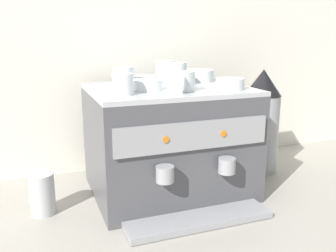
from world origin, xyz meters
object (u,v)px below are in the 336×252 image
Objects in this scene: ceramic_cup_2 at (165,71)px; ceramic_bowl_2 at (230,84)px; ceramic_bowl_0 at (145,80)px; ceramic_cup_0 at (176,74)px; ceramic_cup_1 at (123,84)px; espresso_machine at (168,141)px; ceramic_cup_3 at (123,77)px; milk_pitcher at (42,194)px; coffee_grinder at (261,121)px; ceramic_cup_4 at (182,81)px; ceramic_bowl_1 at (147,85)px; ceramic_bowl_3 at (198,76)px.

ceramic_bowl_2 is (0.14, -0.27, -0.02)m from ceramic_cup_2.
ceramic_cup_0 is at bearing -42.77° from ceramic_bowl_0.
espresso_machine is at bearing 28.85° from ceramic_cup_1.
ceramic_cup_2 is at bearing 27.38° from ceramic_cup_3.
ceramic_cup_3 is at bearing 14.18° from milk_pitcher.
ceramic_cup_3 is 1.11× the size of ceramic_bowl_2.
coffee_grinder is (0.44, 0.06, 0.03)m from espresso_machine.
ceramic_cup_4 is (-0.03, -0.26, -0.01)m from ceramic_cup_2.
ceramic_bowl_0 is at bearing 134.62° from ceramic_bowl_2.
espresso_machine is 0.45m from coffee_grinder.
espresso_machine is at bearing 3.81° from milk_pitcher.
ceramic_cup_3 reaches higher than espresso_machine.
ceramic_cup_2 is 0.11m from ceramic_bowl_0.
milk_pitcher is (-0.30, -0.08, -0.36)m from ceramic_cup_3.
ceramic_cup_1 is at bearing -147.40° from ceramic_bowl_1.
ceramic_bowl_3 is at bearing 54.68° from ceramic_cup_4.
ceramic_bowl_3 is at bearing 14.92° from ceramic_cup_3.
espresso_machine is at bearing 145.68° from ceramic_bowl_2.
ceramic_cup_4 is at bearing 174.82° from ceramic_bowl_2.
milk_pitcher is at bearing -165.43° from ceramic_bowl_3.
ceramic_cup_0 is 0.14m from ceramic_cup_4.
ceramic_cup_0 reaches higher than ceramic_bowl_2.
ceramic_bowl_1 is 0.23× the size of coffee_grinder.
ceramic_bowl_1 is (0.10, 0.06, -0.02)m from ceramic_cup_1.
ceramic_cup_1 reaches higher than ceramic_bowl_2.
ceramic_cup_0 is 1.02× the size of ceramic_cup_2.
ceramic_cup_0 is 0.18m from ceramic_bowl_3.
ceramic_cup_4 is at bearing -0.58° from ceramic_cup_1.
ceramic_cup_0 is 1.14× the size of ceramic_cup_3.
ceramic_bowl_2 is at bearing -46.97° from ceramic_cup_0.
milk_pitcher is at bearing -173.17° from ceramic_cup_0.
ceramic_cup_3 is 0.37m from ceramic_bowl_2.
coffee_grinder reaches higher than milk_pitcher.
ceramic_cup_1 reaches higher than ceramic_bowl_3.
ceramic_cup_2 reaches higher than milk_pitcher.
ceramic_bowl_1 reaches higher than milk_pitcher.
ceramic_bowl_0 is 0.16m from ceramic_bowl_1.
milk_pitcher is at bearing -160.37° from ceramic_cup_2.
ceramic_cup_4 is at bearing -159.15° from coffee_grinder.
ceramic_cup_4 is 0.92× the size of ceramic_bowl_3.
ceramic_cup_0 reaches higher than ceramic_bowl_3.
ceramic_cup_4 is 0.84× the size of milk_pitcher.
milk_pitcher is at bearing 164.28° from ceramic_cup_1.
ceramic_cup_2 reaches higher than ceramic_cup_4.
ceramic_cup_0 is 0.62m from milk_pitcher.
ceramic_bowl_2 reaches higher than milk_pitcher.
ceramic_bowl_2 is 0.37m from coffee_grinder.
ceramic_bowl_3 is at bearing 36.82° from ceramic_cup_0.
milk_pitcher is (-0.50, -0.06, -0.37)m from ceramic_cup_0.
ceramic_cup_1 is at bearing -121.99° from ceramic_bowl_0.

